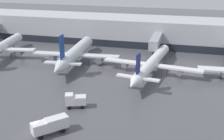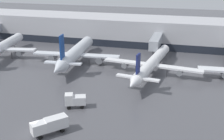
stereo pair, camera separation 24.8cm
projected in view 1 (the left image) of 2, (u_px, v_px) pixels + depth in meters
name	position (u px, v px, depth m)	size (l,w,h in m)	color
ground_plane	(34.00, 133.00, 45.34)	(320.00, 320.00, 0.00)	#4C4C51
terminal_building	(122.00, 30.00, 99.90)	(160.00, 30.51, 9.00)	#B2B2B7
parked_jet_1	(76.00, 53.00, 77.85)	(24.59, 33.02, 10.31)	silver
parked_jet_2	(152.00, 63.00, 69.64)	(25.04, 33.51, 8.45)	white
parked_jet_4	(1.00, 48.00, 82.18)	(20.32, 32.78, 9.18)	silver
service_truck_0	(51.00, 125.00, 44.61)	(5.27, 5.57, 2.58)	silver
service_truck_2	(75.00, 100.00, 53.14)	(4.32, 3.11, 2.76)	silver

